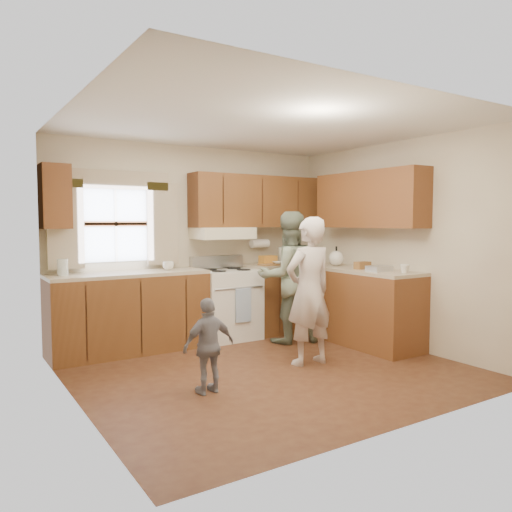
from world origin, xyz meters
TOP-DOWN VIEW (x-y plane):
  - room at (0.00, 0.00)m, footprint 3.80×3.80m
  - kitchen_fixtures at (0.62, 1.08)m, footprint 3.80×2.25m
  - stove at (0.30, 1.44)m, footprint 0.76×0.67m
  - woman_left at (0.48, -0.06)m, footprint 0.58×0.38m
  - woman_right at (0.87, 0.85)m, footprint 0.92×0.79m
  - child at (-0.84, -0.30)m, footprint 0.51×0.23m

SIDE VIEW (x-z plane):
  - child at x=-0.84m, z-range 0.00..0.86m
  - stove at x=0.30m, z-range -0.07..1.00m
  - woman_left at x=0.48m, z-range 0.00..1.58m
  - woman_right at x=0.87m, z-range 0.00..1.65m
  - kitchen_fixtures at x=0.62m, z-range -0.24..1.91m
  - room at x=0.00m, z-range -0.65..3.15m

